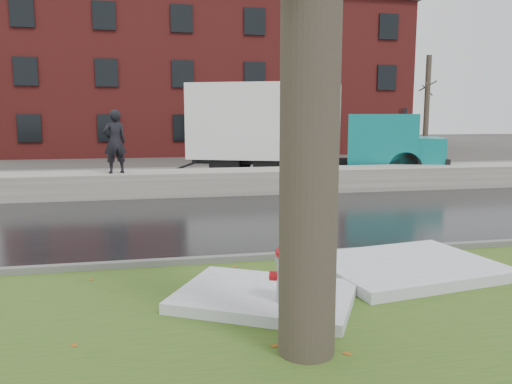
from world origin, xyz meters
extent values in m
plane|color=#47423D|center=(0.00, 0.00, 0.00)|extent=(120.00, 120.00, 0.00)
cube|color=#2D531B|center=(0.00, -1.25, 0.02)|extent=(60.00, 4.50, 0.04)
cube|color=black|center=(0.00, 4.50, 0.01)|extent=(60.00, 7.00, 0.03)
cube|color=slate|center=(0.00, 13.00, 0.01)|extent=(60.00, 9.00, 0.03)
cube|color=slate|center=(0.00, 1.00, 0.07)|extent=(60.00, 0.15, 0.14)
cube|color=#B2ADA3|center=(0.00, 8.70, 0.38)|extent=(60.00, 1.60, 0.75)
cube|color=maroon|center=(2.00, 30.00, 5.00)|extent=(26.00, 12.00, 10.00)
cylinder|color=brown|center=(-6.00, 26.00, 3.25)|extent=(0.36, 0.36, 6.50)
cylinder|color=brown|center=(-6.00, 26.00, 4.20)|extent=(0.84, 1.62, 0.73)
cylinder|color=brown|center=(-6.00, 26.00, 5.10)|extent=(1.08, 1.26, 0.66)
cylinder|color=brown|center=(-6.00, 26.00, 3.60)|extent=(1.40, 0.61, 0.63)
cylinder|color=brown|center=(16.00, 24.00, 3.25)|extent=(0.36, 0.36, 6.50)
cylinder|color=brown|center=(16.00, 24.00, 4.20)|extent=(0.84, 1.62, 0.73)
cylinder|color=brown|center=(16.00, 24.00, 5.10)|extent=(1.08, 1.26, 0.66)
cylinder|color=brown|center=(16.00, 24.00, 3.60)|extent=(1.40, 0.61, 0.63)
cylinder|color=#9FA1A6|center=(-0.51, -1.30, 0.42)|extent=(0.33, 0.33, 0.75)
ellipsoid|color=#B80E16|center=(-0.51, -1.30, 0.79)|extent=(0.38, 0.38, 0.17)
cylinder|color=#B80E16|center=(-0.51, -1.30, 0.89)|extent=(0.07, 0.07, 0.05)
cylinder|color=#B80E16|center=(-0.65, -1.24, 0.49)|extent=(0.15, 0.15, 0.12)
cylinder|color=#B80E16|center=(-0.37, -1.37, 0.49)|extent=(0.15, 0.15, 0.12)
cylinder|color=#9FA1A6|center=(-0.45, -1.16, 0.49)|extent=(0.18, 0.16, 0.15)
cube|color=black|center=(3.63, 12.00, 0.70)|extent=(8.38, 4.22, 0.24)
cube|color=white|center=(2.34, 12.53, 2.26)|extent=(6.39, 4.67, 2.90)
cube|color=#0E7E7E|center=(6.47, 10.86, 1.61)|extent=(3.26, 3.32, 1.83)
cube|color=#0E7E7E|center=(7.92, 10.27, 1.18)|extent=(2.08, 2.68, 0.97)
cube|color=black|center=(7.17, 10.57, 2.26)|extent=(0.89, 2.03, 0.97)
cube|color=black|center=(-0.95, 13.86, 0.35)|extent=(2.19, 1.89, 0.72)
cylinder|color=black|center=(6.80, 9.51, 0.59)|extent=(1.22, 0.74, 1.18)
cylinder|color=black|center=(7.64, 11.60, 0.59)|extent=(1.22, 0.74, 1.18)
cylinder|color=black|center=(2.21, 11.36, 0.59)|extent=(1.22, 0.74, 1.18)
cylinder|color=black|center=(3.06, 13.45, 0.59)|extent=(1.22, 0.74, 1.18)
cylinder|color=black|center=(0.62, 12.00, 0.59)|extent=(1.22, 0.74, 1.18)
cylinder|color=black|center=(1.46, 14.10, 0.59)|extent=(1.22, 0.74, 1.18)
imported|color=black|center=(-3.17, 8.50, 1.69)|extent=(0.80, 0.67, 1.88)
cube|color=silver|center=(1.73, -0.10, 0.12)|extent=(2.88, 2.38, 0.16)
cube|color=silver|center=(-0.69, -0.89, 0.11)|extent=(2.70, 2.46, 0.14)
camera|label=1|loc=(-2.04, -6.91, 2.39)|focal=35.00mm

